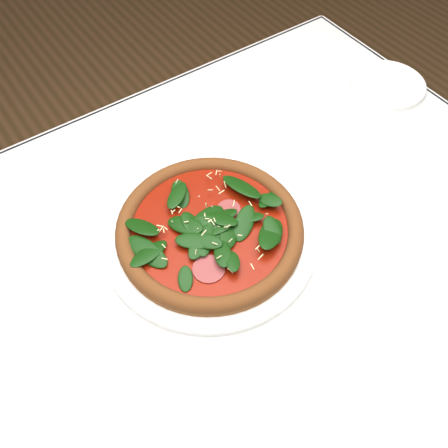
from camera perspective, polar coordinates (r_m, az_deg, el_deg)
ground at (r=1.44m, az=-1.74°, el=-20.82°), size 6.00×6.00×0.00m
dining_table at (r=0.83m, az=-2.86°, el=-8.73°), size 1.21×0.81×0.75m
plate at (r=0.77m, az=-1.62°, el=-1.17°), size 0.33×0.33×0.01m
pizza at (r=0.75m, az=-1.65°, el=-0.34°), size 0.31×0.31×0.04m
saucer_far at (r=1.07m, az=18.23°, el=14.93°), size 0.15×0.15×0.01m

